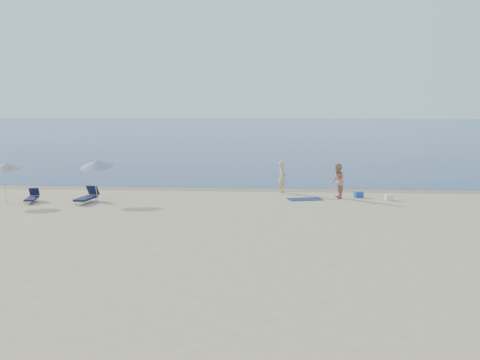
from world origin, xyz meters
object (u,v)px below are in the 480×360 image
at_px(blue_cooler, 359,195).
at_px(umbrella_near, 97,163).
at_px(person_right, 338,181).
at_px(person_left, 282,177).

height_order(blue_cooler, umbrella_near, umbrella_near).
distance_m(person_right, blue_cooler, 1.44).
height_order(person_right, umbrella_near, umbrella_near).
relative_size(person_left, person_right, 0.97).
bearing_deg(person_left, umbrella_near, 119.11).
xyz_separation_m(person_left, blue_cooler, (4.09, -1.46, -0.74)).
xyz_separation_m(person_right, blue_cooler, (1.16, 0.40, -0.76)).
height_order(person_left, person_right, person_right).
distance_m(person_left, blue_cooler, 4.40).
height_order(person_left, blue_cooler, person_left).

